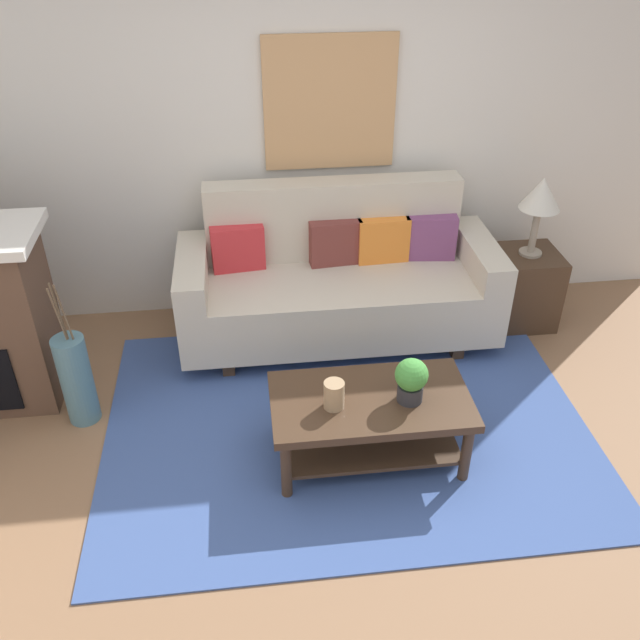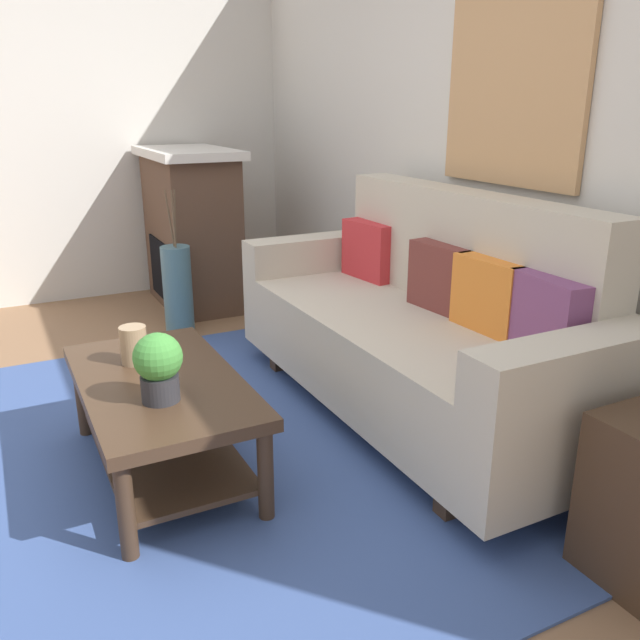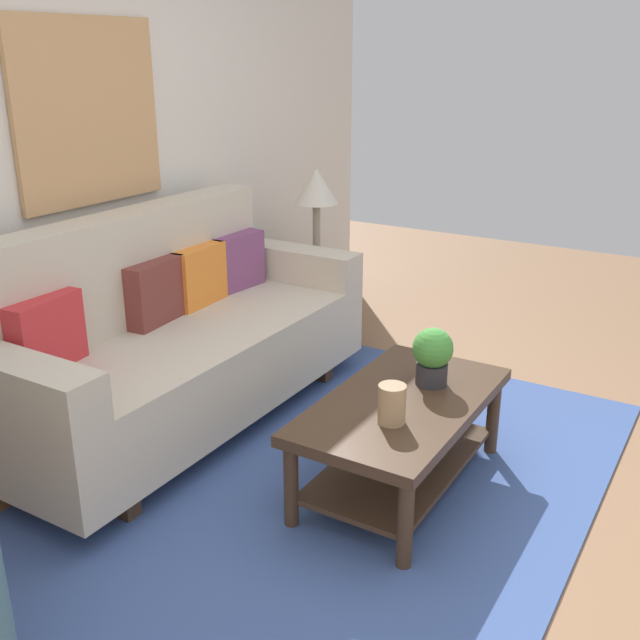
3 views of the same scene
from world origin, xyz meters
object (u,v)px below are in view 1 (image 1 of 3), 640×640
potted_plant_tabletop (411,379)px  coffee_table (370,414)px  throw_pillow_orange (383,240)px  framed_painting (330,103)px  throw_pillow_crimson (238,248)px  throw_pillow_maroon (335,243)px  tabletop_vase (334,395)px  table_lamp (541,197)px  throw_pillow_plum (430,237)px  floor_vase (77,380)px  side_table (524,288)px  couch (337,283)px

potted_plant_tabletop → coffee_table: bearing=168.4°
throw_pillow_orange → framed_painting: framed_painting is taller
throw_pillow_crimson → throw_pillow_maroon: (0.67, 0.00, 0.00)m
throw_pillow_crimson → throw_pillow_orange: bearing=0.0°
tabletop_vase → table_lamp: (1.59, 1.32, 0.48)m
throw_pillow_plum → floor_vase: throw_pillow_plum is taller
table_lamp → coffee_table: bearing=-137.4°
tabletop_vase → side_table: 2.08m
couch → throw_pillow_orange: (0.34, 0.13, 0.25)m
table_lamp → floor_vase: table_lamp is taller
throw_pillow_maroon → table_lamp: bearing=-4.4°
table_lamp → side_table: bearing=180.0°
throw_pillow_crimson → throw_pillow_maroon: bearing=0.0°
potted_plant_tabletop → side_table: bearing=48.1°
throw_pillow_orange → throw_pillow_plum: same height
couch → floor_vase: bearing=-156.6°
throw_pillow_crimson → tabletop_vase: (0.47, -1.43, -0.17)m
tabletop_vase → framed_painting: bearing=83.4°
throw_pillow_crimson → table_lamp: 2.09m
tabletop_vase → framed_painting: 2.06m
table_lamp → framed_painting: 1.56m
table_lamp → throw_pillow_orange: bearing=174.1°
side_table → framed_painting: size_ratio=0.63×
coffee_table → potted_plant_tabletop: potted_plant_tabletop is taller
table_lamp → tabletop_vase: bearing=-140.4°
tabletop_vase → potted_plant_tabletop: 0.42m
floor_vase → potted_plant_tabletop: bearing=-16.8°
side_table → throw_pillow_orange: bearing=174.1°
couch → framed_painting: bearing=90.0°
side_table → framed_painting: (-1.39, 0.45, 1.26)m
side_table → couch: bearing=-179.2°
throw_pillow_orange → framed_painting: 0.99m
potted_plant_tabletop → table_lamp: size_ratio=0.46×
throw_pillow_crimson → potted_plant_tabletop: throw_pillow_crimson is taller
floor_vase → framed_painting: (1.68, 1.19, 1.25)m
throw_pillow_plum → throw_pillow_crimson: bearing=180.0°
couch → coffee_table: (0.01, -1.25, -0.12)m
throw_pillow_orange → couch: bearing=-159.5°
side_table → coffee_table: bearing=-137.4°
floor_vase → throw_pillow_crimson: bearing=40.3°
couch → side_table: size_ratio=3.89×
potted_plant_tabletop → floor_vase: (-1.89, 0.57, -0.27)m
throw_pillow_plum → tabletop_vase: size_ratio=2.24×
coffee_table → floor_vase: 1.76m
throw_pillow_crimson → coffee_table: throw_pillow_crimson is taller
throw_pillow_maroon → framed_painting: size_ratio=0.40×
throw_pillow_plum → coffee_table: 1.58m
throw_pillow_plum → table_lamp: bearing=-8.6°
side_table → potted_plant_tabletop: bearing=-131.9°
potted_plant_tabletop → table_lamp: 1.81m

